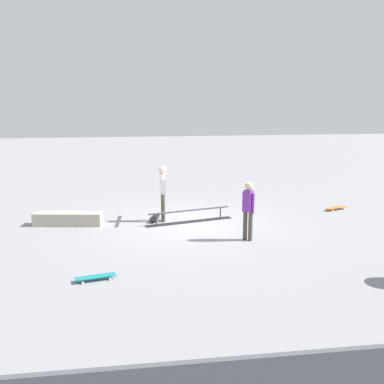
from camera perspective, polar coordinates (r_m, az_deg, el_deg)
The scene contains 8 objects.
ground_plane at distance 13.51m, azimuth -0.33°, elevation -3.90°, with size 60.00×60.00×0.00m, color gray.
grind_rail at distance 13.65m, azimuth -0.31°, elevation -3.03°, with size 2.67×0.90×0.38m.
skate_ledge at distance 13.80m, azimuth -14.94°, elevation -3.18°, with size 1.93×0.44×0.36m, color #B2A893.
skater_main at distance 13.60m, azimuth -3.58°, elevation 0.29°, with size 0.22×1.32×1.63m.
skateboard_main at distance 13.92m, azimuth -4.58°, elevation -3.16°, with size 0.39×0.82×0.09m.
bystander_purple_shirt at distance 11.87m, azimuth 6.89°, elevation -1.91°, with size 0.30×0.28×1.51m.
loose_skateboard_orange at distance 15.83m, azimuth 17.22°, elevation -1.83°, with size 0.82×0.47×0.09m.
loose_skateboard_teal at distance 9.67m, azimuth -11.71°, elevation -10.12°, with size 0.82×0.39×0.09m.
Camera 1 is at (1.83, 12.89, 3.61)m, focal length 43.62 mm.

